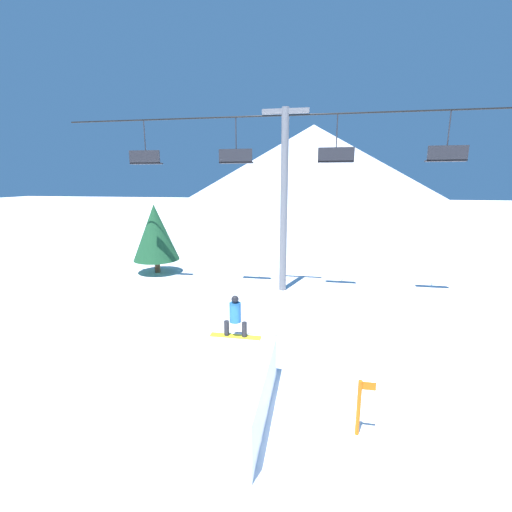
# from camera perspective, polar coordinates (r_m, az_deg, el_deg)

# --- Properties ---
(ground_plane) EXTENTS (220.00, 220.00, 0.00)m
(ground_plane) POSITION_cam_1_polar(r_m,az_deg,el_deg) (10.15, -2.61, -24.34)
(ground_plane) COLOR white
(mountain_ridge) EXTENTS (70.88, 70.88, 19.94)m
(mountain_ridge) POSITION_cam_1_polar(r_m,az_deg,el_deg) (93.58, 9.41, 14.73)
(mountain_ridge) COLOR silver
(mountain_ridge) RESTS_ON ground_plane
(snow_ramp) EXTENTS (2.40, 4.10, 1.41)m
(snow_ramp) POSITION_cam_1_polar(r_m,az_deg,el_deg) (9.69, -5.71, -21.30)
(snow_ramp) COLOR white
(snow_ramp) RESTS_ON ground_plane
(snowboarder) EXTENTS (1.58, 0.35, 1.33)m
(snowboarder) POSITION_cam_1_polar(r_m,az_deg,el_deg) (10.50, -3.48, -10.06)
(snowboarder) COLOR yellow
(snowboarder) RESTS_ON snow_ramp
(chairlift) EXTENTS (24.50, 0.44, 9.72)m
(chairlift) POSITION_cam_1_polar(r_m,az_deg,el_deg) (18.58, 4.73, 12.42)
(chairlift) COLOR slate
(chairlift) RESTS_ON ground_plane
(pine_tree_near) EXTENTS (3.00, 3.00, 4.58)m
(pine_tree_near) POSITION_cam_1_polar(r_m,az_deg,el_deg) (23.53, -16.45, 3.79)
(pine_tree_near) COLOR #4C3823
(pine_tree_near) RESTS_ON ground_plane
(trail_marker) EXTENTS (0.41, 0.10, 1.46)m
(trail_marker) POSITION_cam_1_polar(r_m,az_deg,el_deg) (9.31, 16.85, -22.81)
(trail_marker) COLOR orange
(trail_marker) RESTS_ON ground_plane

